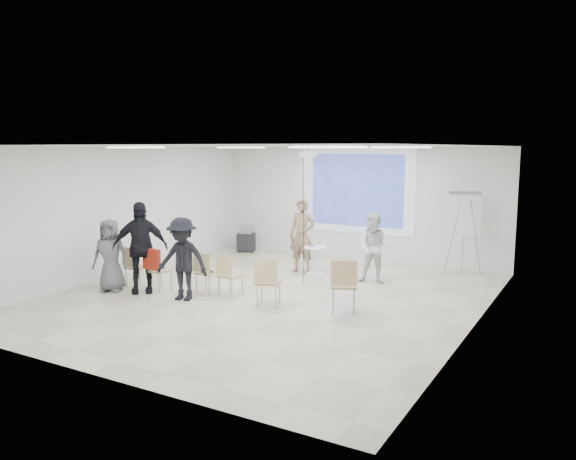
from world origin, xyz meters
The scene contains 30 objects.
floor centered at (0.00, 0.00, -0.05)m, with size 8.00×9.00×0.10m, color beige.
ceiling centered at (0.00, 0.00, 3.05)m, with size 8.00×9.00×0.10m, color white.
wall_back centered at (0.00, 4.55, 1.50)m, with size 8.00×0.10×3.00m, color silver.
wall_left centered at (-4.05, 0.00, 1.50)m, with size 0.10×9.00×3.00m, color silver.
wall_right centered at (4.05, 0.00, 1.50)m, with size 0.10×9.00×3.00m, color silver.
projection_halo centered at (0.00, 4.49, 1.85)m, with size 3.20×0.01×2.30m, color silver.
projection_image centered at (0.00, 4.47, 1.85)m, with size 2.60×0.01×1.90m, color #3648B8.
pedestal_table centered at (-0.07, 2.21, 0.39)m, with size 0.74×0.74×0.70m.
player_left centered at (-0.47, 2.29, 1.01)m, with size 0.74×0.50×2.02m, color #8F7357.
player_right centered at (1.44, 2.13, 0.87)m, with size 0.84×0.67×1.73m, color white.
controller_left centered at (-0.29, 2.54, 1.33)m, with size 0.04×0.11×0.04m, color silver.
controller_right centered at (1.26, 2.38, 1.17)m, with size 0.04×0.13×0.04m, color silver.
chair_far_left centered at (-2.87, -0.81, 0.52)m, with size 0.49×0.52×0.88m.
chair_left_mid centered at (-2.19, -0.83, 0.52)m, with size 0.46×0.49×0.88m.
chair_left_inner centered at (-1.22, -0.46, 0.51)m, with size 0.42×0.45×0.86m.
chair_center centered at (-0.65, -0.46, 0.51)m, with size 0.44×0.46×0.86m.
chair_right_inner centered at (0.42, -0.70, 0.56)m, with size 0.57×0.59×0.94m.
chair_right_far centered at (1.80, -0.34, 0.59)m, with size 0.63×0.64×0.99m.
red_jacket centered at (-2.18, -0.98, 0.72)m, with size 0.44×0.10×0.42m, color #A92414.
laptop centered at (-1.23, -0.37, 0.46)m, with size 0.32×0.23×0.02m, color black.
audience_left centered at (-2.45, -1.02, 1.08)m, with size 1.26×0.75×2.16m, color black.
audience_mid centered at (-1.32, -1.05, 0.92)m, with size 1.20×0.65×1.85m, color black.
audience_outer centered at (-3.07, -1.25, 0.85)m, with size 0.83×0.54×1.69m, color slate.
flipchart_easel centered at (2.94, 3.92, 1.45)m, with size 0.81×0.64×1.96m.
av_cart centered at (-3.16, 3.91, 0.34)m, with size 0.62×0.57×0.75m.
ceiling_projector centered at (0.10, 1.49, 2.69)m, with size 0.30×0.25×3.00m.
fluor_panel_nw centered at (-2.00, 2.00, 2.97)m, with size 1.20×0.30×0.02m, color white.
fluor_panel_ne centered at (2.00, 2.00, 2.97)m, with size 1.20×0.30×0.02m, color white.
fluor_panel_sw centered at (-2.00, -1.50, 2.97)m, with size 1.20×0.30×0.02m, color white.
fluor_panel_se centered at (2.00, -1.50, 2.97)m, with size 1.20×0.30×0.02m, color white.
Camera 1 is at (5.78, -9.34, 2.96)m, focal length 35.00 mm.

